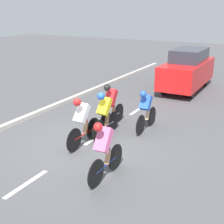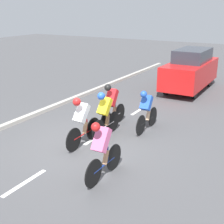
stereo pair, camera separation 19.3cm
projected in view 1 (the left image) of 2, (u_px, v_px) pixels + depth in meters
ground_plane at (87, 144)px, 9.59m from camera, size 60.00×60.00×0.00m
lane_stripe_near at (26, 184)px, 7.41m from camera, size 0.12×1.40×0.01m
lane_stripe_mid at (97, 137)px, 10.07m from camera, size 0.12×1.40×0.01m
lane_stripe_far at (138, 110)px, 12.72m from camera, size 0.12×1.40×0.01m
curb at (23, 119)px, 11.51m from camera, size 0.20×26.71×0.14m
cyclist_white at (82, 120)px, 9.16m from camera, size 0.34×1.73×1.57m
cyclist_pink at (104, 149)px, 7.37m from camera, size 0.34×1.64×1.55m
cyclist_yellow at (105, 113)px, 9.83m from camera, size 0.34×1.64×1.55m
cyclist_red at (111, 104)px, 10.69m from camera, size 0.34×1.65×1.58m
cyclist_blue at (146, 109)px, 10.37m from camera, size 0.33×1.67×1.45m
support_car at (187, 70)px, 15.52m from camera, size 1.70×4.43×2.03m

